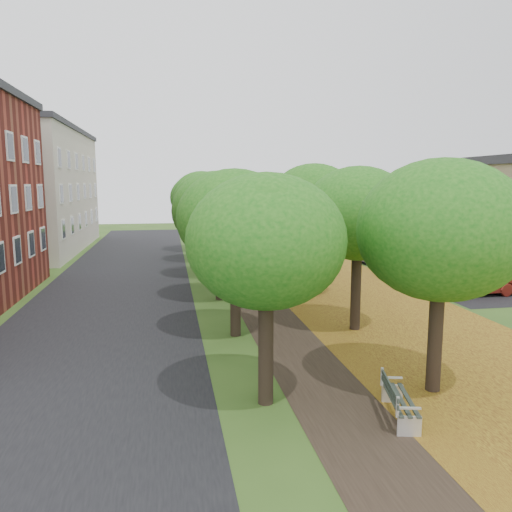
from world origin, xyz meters
name	(u,v)px	position (x,y,z in m)	size (l,w,h in m)	color
ground	(345,397)	(0.00, 0.00, 0.00)	(120.00, 120.00, 0.00)	#2D4C19
street_asphalt	(116,291)	(-7.50, 15.00, 0.00)	(8.00, 70.00, 0.01)	black
footpath	(253,286)	(0.00, 15.00, 0.00)	(3.20, 70.00, 0.01)	black
leaf_verge	(337,283)	(5.00, 15.00, 0.01)	(7.50, 70.00, 0.01)	#A4841E
parking_lot	(461,275)	(13.50, 16.00, 0.00)	(9.00, 16.00, 0.01)	black
tree_row_west	(213,206)	(-2.20, 15.00, 4.52)	(4.37, 34.37, 6.40)	black
tree_row_east	(298,205)	(2.60, 15.00, 4.52)	(4.37, 34.37, 6.40)	black
building_cream	(19,189)	(-17.00, 33.00, 5.21)	(10.30, 20.30, 10.40)	beige
bench	(398,400)	(0.86, -1.42, 0.49)	(1.00, 2.05, 0.93)	#252E28
car_silver	(473,280)	(11.00, 10.98, 0.76)	(1.79, 4.45, 1.52)	#A2A2A6
car_red	(475,280)	(11.00, 10.77, 0.76)	(1.61, 4.62, 1.52)	maroon
car_grey	(423,264)	(11.00, 16.19, 0.74)	(2.08, 5.11, 1.48)	#2D2D31
car_white	(388,255)	(11.00, 21.25, 0.61)	(2.02, 4.39, 1.22)	white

